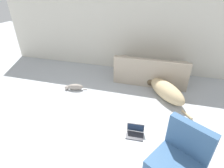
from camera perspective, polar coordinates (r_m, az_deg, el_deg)
ground_plane at (r=3.31m, az=-20.07°, el=-22.60°), size 20.00×20.00×0.00m
wall_back at (r=5.80m, az=0.11°, el=17.04°), size 7.54×0.06×2.48m
couch at (r=5.26m, az=12.37°, el=3.59°), size 2.03×0.91×0.81m
dog at (r=4.63m, az=16.79°, el=-1.77°), size 1.22×1.47×0.42m
cat at (r=4.88m, az=-12.19°, el=-0.97°), size 0.62×0.25×0.17m
laptop_open at (r=3.51m, az=7.58°, el=-14.94°), size 0.34×0.27×0.22m
book_blue at (r=3.57m, az=23.59°, el=-18.40°), size 0.23×0.23×0.02m
side_chair at (r=2.87m, az=20.27°, el=-23.83°), size 0.88×0.88×0.94m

